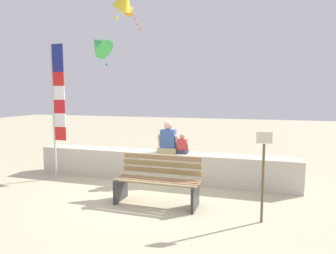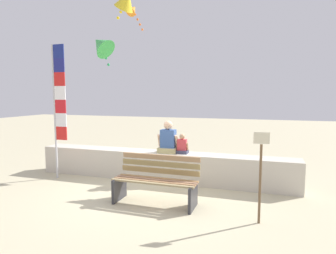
{
  "view_description": "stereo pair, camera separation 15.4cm",
  "coord_description": "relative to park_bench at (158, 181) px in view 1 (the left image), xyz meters",
  "views": [
    {
      "loc": [
        2.14,
        -5.64,
        2.02
      ],
      "look_at": [
        0.18,
        0.88,
        1.28
      ],
      "focal_mm": 31.32,
      "sensor_mm": 36.0,
      "label": 1
    },
    {
      "loc": [
        2.28,
        -5.6,
        2.02
      ],
      "look_at": [
        0.18,
        0.88,
        1.28
      ],
      "focal_mm": 31.32,
      "sensor_mm": 36.0,
      "label": 2
    }
  ],
  "objects": [
    {
      "name": "flag_banner",
      "position": [
        -2.8,
        0.82,
        1.46
      ],
      "size": [
        0.34,
        0.05,
        3.21
      ],
      "color": "#B7B7BC",
      "rests_on": "ground"
    },
    {
      "name": "sign_post",
      "position": [
        1.86,
        -0.33,
        0.44
      ],
      "size": [
        0.24,
        0.05,
        1.46
      ],
      "color": "brown",
      "rests_on": "ground"
    },
    {
      "name": "person_adult",
      "position": [
        -0.22,
        1.42,
        0.56
      ],
      "size": [
        0.49,
        0.36,
        0.75
      ],
      "color": "tan",
      "rests_on": "seawall_ledge"
    },
    {
      "name": "ground_plane",
      "position": [
        -0.42,
        0.57,
        -0.42
      ],
      "size": [
        40.0,
        40.0,
        0.0
      ],
      "primitive_type": "plane",
      "color": "#BDB390"
    },
    {
      "name": "kite_yellow",
      "position": [
        -1.97,
        2.9,
        4.31
      ],
      "size": [
        0.92,
        0.84,
        0.94
      ],
      "color": "yellow"
    },
    {
      "name": "person_child",
      "position": [
        0.12,
        1.42,
        0.45
      ],
      "size": [
        0.3,
        0.22,
        0.46
      ],
      "color": "#353952",
      "rests_on": "seawall_ledge"
    },
    {
      "name": "seawall_ledge",
      "position": [
        -0.42,
        1.45,
        -0.07
      ],
      "size": [
        6.25,
        0.54,
        0.68
      ],
      "primitive_type": "cube",
      "color": "beige",
      "rests_on": "ground"
    },
    {
      "name": "park_bench",
      "position": [
        0.0,
        0.0,
        0.0
      ],
      "size": [
        1.59,
        0.63,
        0.88
      ],
      "color": "#96835B",
      "rests_on": "ground"
    },
    {
      "name": "kite_orange",
      "position": [
        -2.5,
        4.53,
        4.53
      ],
      "size": [
        0.66,
        0.57,
        1.01
      ],
      "color": "orange"
    },
    {
      "name": "kite_green",
      "position": [
        -2.62,
        2.55,
        3.05
      ],
      "size": [
        0.91,
        0.78,
        0.98
      ],
      "color": "green"
    }
  ]
}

